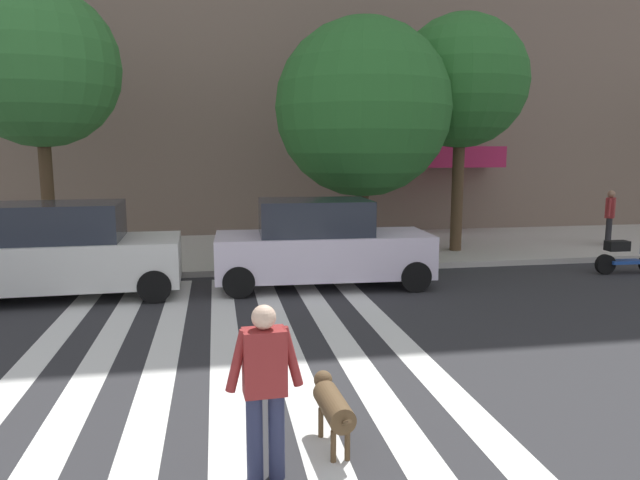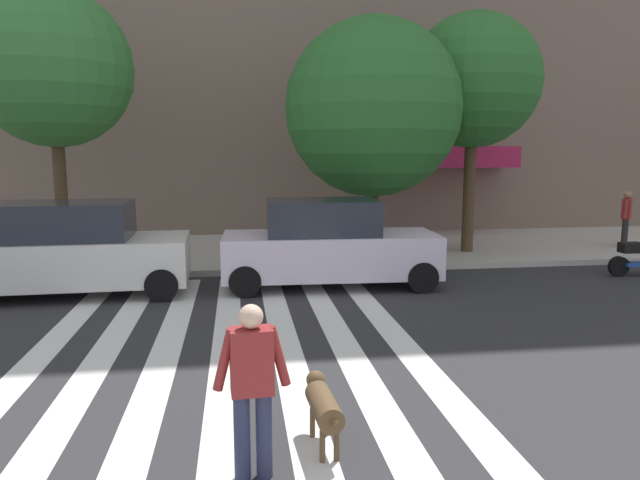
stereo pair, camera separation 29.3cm
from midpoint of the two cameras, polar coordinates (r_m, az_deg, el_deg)
name	(u,v)px [view 2 (the right image)]	position (r m, az deg, el deg)	size (l,w,h in m)	color
ground_plane	(135,404)	(7.44, -16.56, -15.19)	(160.00, 160.00, 0.00)	#2B2B2D
sidewalk_far	(194,252)	(17.03, -11.73, -1.20)	(80.00, 6.00, 0.15)	#B5AFA5
crosswalk_stripes	(224,399)	(7.36, -8.19, -15.15)	(5.85, 13.43, 0.01)	silver
parked_car_behind_first	(64,250)	(13.03, -23.17, -0.88)	(4.91, 2.12, 1.92)	silver
parked_car_third_in_line	(328,245)	(12.76, 1.47, -0.52)	(4.73, 2.03, 1.92)	silver
street_tree_nearest	(53,69)	(16.05, -24.23, 15.06)	(3.85, 3.85, 6.73)	#4C3823
street_tree_middle	(373,108)	(15.31, 5.79, 12.70)	(4.53, 4.53, 6.15)	#4C3823
street_tree_further	(473,82)	(16.89, 15.28, 14.74)	(3.61, 3.61, 6.49)	#4C3823
pedestrian_dog_walker	(252,382)	(5.38, -5.08, -13.67)	(0.71, 0.26, 1.64)	#282D4C
dog_on_leash	(323,404)	(6.09, 1.72, -15.81)	(0.30, 1.13, 0.65)	brown
pedestrian_bystander	(626,215)	(19.41, 28.17, 2.14)	(0.55, 0.57, 1.64)	black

